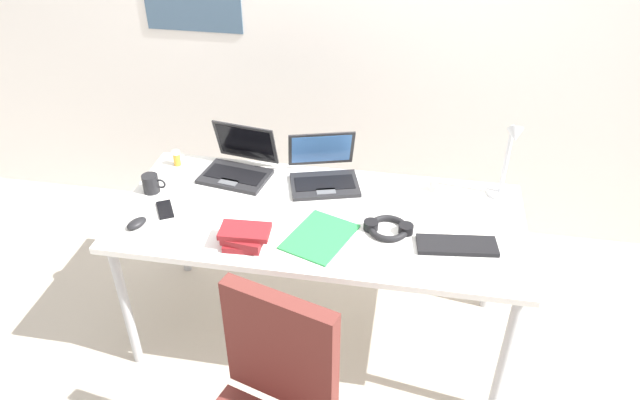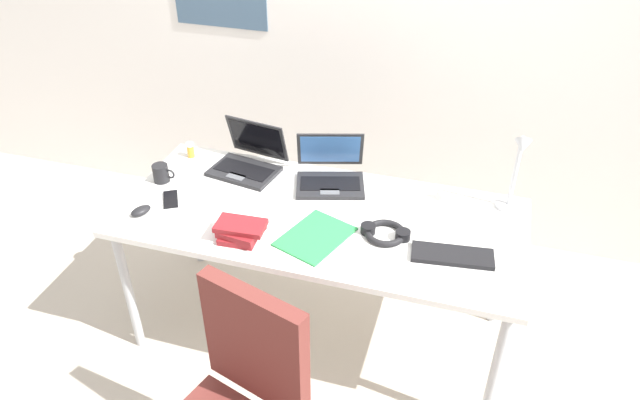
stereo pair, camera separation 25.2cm
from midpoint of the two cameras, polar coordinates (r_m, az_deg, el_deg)
The scene contains 14 objects.
ground_plane at distance 3.16m, azimuth -2.34°, elevation -12.40°, with size 12.00×12.00×0.00m, color #B7AD9E.
wall_back at distance 3.39m, azimuth 1.14°, elevation 17.31°, with size 6.00×0.13×2.60m.
desk at distance 2.70m, azimuth -2.67°, elevation -2.48°, with size 1.80×0.80×0.74m.
desk_lamp at distance 2.76m, azimuth 14.96°, elevation 3.49°, with size 0.12×0.18×0.40m.
laptop_center at distance 2.86m, azimuth -2.17°, elevation 2.46°, with size 0.39×0.38×0.23m.
laptop_by_keyboard at distance 2.97m, azimuth -10.20°, elevation 3.16°, with size 0.36×0.33×0.23m.
external_keyboard at distance 2.51m, azimuth 10.13°, elevation -4.37°, with size 0.33×0.12×0.02m, color black.
computer_mouse at distance 2.74m, azimuth -19.61°, elevation -2.19°, with size 0.06×0.10×0.03m, color black.
cell_phone at distance 2.81m, azimuth -17.05°, elevation -0.96°, with size 0.06×0.14×0.01m, color black.
headphones at distance 2.56m, azimuth 3.74°, elevation -2.77°, with size 0.21×0.18×0.04m.
pill_bottle at distance 3.11m, azimuth -15.76°, elevation 3.81°, with size 0.04×0.04×0.08m.
book_stack at distance 2.52m, azimuth -10.03°, elevation -3.50°, with size 0.21×0.16×0.08m.
paper_folder_near_mouse at distance 2.53m, azimuth -2.88°, elevation -3.61°, with size 0.23×0.31×0.01m, color green.
coffee_mug at distance 2.94m, azimuth -18.17°, elevation 1.42°, with size 0.11×0.08×0.09m.
Camera 1 is at (0.38, -2.12, 2.31)m, focal length 33.62 mm.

